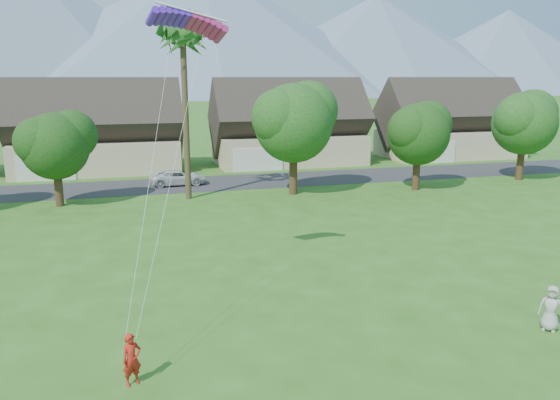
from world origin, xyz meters
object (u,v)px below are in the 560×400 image
object	(u,v)px
parked_car	(179,177)
parafoil_kite	(188,20)
watcher	(551,308)
kite_flyer	(132,359)

from	to	relation	value
parked_car	parafoil_kite	world-z (taller)	parafoil_kite
watcher	parafoil_kite	size ratio (longest dim) A/B	0.54
kite_flyer	parked_car	world-z (taller)	kite_flyer
watcher	parked_car	world-z (taller)	watcher
parafoil_kite	watcher	bearing A→B (deg)	-41.33
kite_flyer	watcher	bearing A→B (deg)	-25.15
kite_flyer	parafoil_kite	distance (m)	12.62
kite_flyer	watcher	size ratio (longest dim) A/B	0.96
watcher	parked_car	distance (m)	32.49
watcher	parked_car	xyz separation A→B (m)	(-10.40, 30.78, -0.20)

